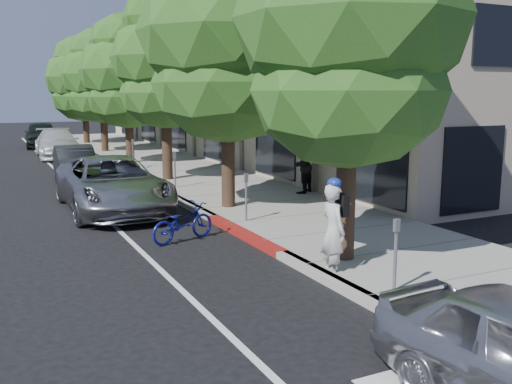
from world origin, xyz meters
TOP-DOWN VIEW (x-y plane):
  - ground at (0.00, 0.00)m, footprint 120.00×120.00m
  - sidewalk at (2.30, 8.00)m, footprint 4.60×56.00m
  - curb at (0.00, 8.00)m, footprint 0.30×56.00m
  - curb_red_segment at (0.00, 1.00)m, footprint 0.32×4.00m
  - storefront_building at (9.60, 18.00)m, footprint 10.00×36.00m
  - street_tree_0 at (0.90, -2.00)m, footprint 4.59×4.59m
  - street_tree_1 at (0.90, 4.00)m, footprint 5.15×5.15m
  - street_tree_2 at (0.90, 10.00)m, footprint 4.11×4.11m
  - street_tree_3 at (0.90, 16.00)m, footprint 4.50×4.50m
  - street_tree_4 at (0.90, 22.00)m, footprint 4.55×4.55m
  - street_tree_5 at (0.90, 28.00)m, footprint 5.00×5.00m
  - cyclist at (0.25, -2.55)m, footprint 0.49×0.70m
  - bicycle at (-1.46, 1.26)m, footprint 1.85×1.14m
  - silver_suv at (-2.20, 5.50)m, footprint 2.74×5.86m
  - dark_sedan at (-2.20, 12.51)m, footprint 1.59×4.19m
  - white_pickup at (-1.83, 21.00)m, footprint 2.29×5.29m
  - dark_suv_far at (-1.97, 27.68)m, footprint 2.28×4.98m
  - pedestrian at (4.00, 4.98)m, footprint 1.15×1.09m

SIDE VIEW (x-z plane):
  - ground at x=0.00m, z-range 0.00..0.00m
  - sidewalk at x=2.30m, z-range 0.00..0.15m
  - curb at x=0.00m, z-range 0.00..0.15m
  - curb_red_segment at x=0.00m, z-range 0.00..0.15m
  - bicycle at x=-1.46m, z-range 0.00..0.92m
  - dark_sedan at x=-2.20m, z-range 0.00..1.37m
  - white_pickup at x=-1.83m, z-range 0.00..1.52m
  - silver_suv at x=-2.20m, z-range 0.00..1.62m
  - dark_suv_far at x=-1.97m, z-range 0.00..1.65m
  - cyclist at x=0.25m, z-range 0.00..1.82m
  - pedestrian at x=4.00m, z-range 0.15..2.03m
  - storefront_building at x=9.60m, z-range 0.00..7.00m
  - street_tree_5 at x=0.90m, z-range 0.72..7.98m
  - street_tree_4 at x=0.90m, z-range 0.80..7.95m
  - street_tree_3 at x=0.90m, z-range 0.82..8.02m
  - street_tree_2 at x=0.90m, z-range 0.97..8.40m
  - street_tree_0 at x=0.90m, z-range 0.92..8.60m
  - street_tree_1 at x=0.90m, z-range 0.95..9.20m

